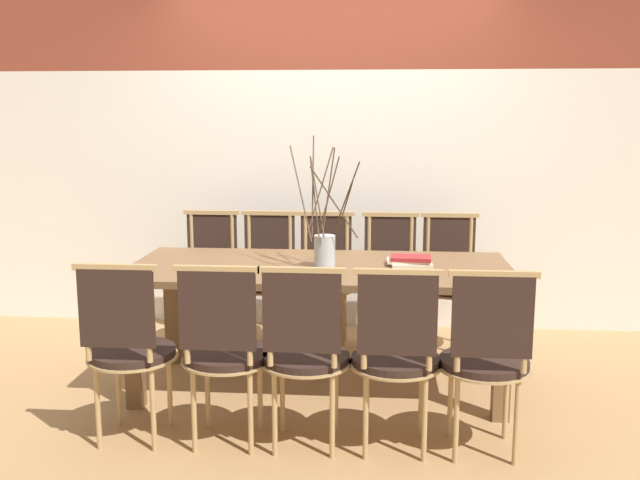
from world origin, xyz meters
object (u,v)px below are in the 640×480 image
Objects in this scene: vase_centerpiece at (325,246)px; dining_table at (320,282)px; chair_near_center at (305,350)px; chair_far_center at (325,275)px; book_stack at (410,261)px.

dining_table is at bearing 118.74° from vase_centerpiece.
chair_near_center is 1.59m from chair_far_center.
chair_far_center is (-0.03, 1.59, 0.00)m from chair_near_center.
chair_far_center is at bearing 90.95° from chair_near_center.
dining_table is 0.24m from vase_centerpiece.
dining_table is 2.36× the size of chair_near_center.
chair_near_center is at bearing -92.94° from vase_centerpiece.
chair_far_center is 1.25× the size of vase_centerpiece.
vase_centerpiece reaches higher than chair_far_center.
chair_far_center is (-0.03, 0.79, -0.14)m from dining_table.
chair_near_center is at bearing -90.47° from dining_table.
vase_centerpiece is at bearing 94.32° from chair_far_center.
chair_far_center is at bearing 94.32° from vase_centerpiece.
dining_table is 8.32× the size of book_stack.
dining_table is 0.81m from chair_far_center.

